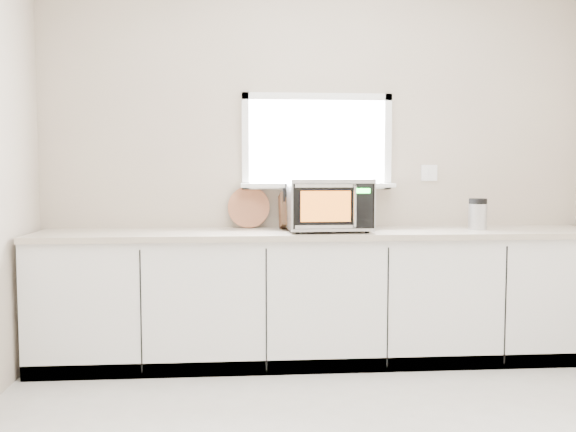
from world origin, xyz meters
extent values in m
cube|color=#C1B199|center=(0.00, 2.00, 1.35)|extent=(4.00, 0.02, 2.70)
cube|color=white|center=(0.00, 1.99, 1.55)|extent=(1.00, 0.02, 0.60)
cube|color=white|center=(0.00, 1.92, 1.23)|extent=(1.12, 0.16, 0.03)
cube|color=white|center=(0.00, 1.97, 1.88)|extent=(1.10, 0.04, 0.05)
cube|color=white|center=(0.00, 1.97, 1.23)|extent=(1.10, 0.04, 0.05)
cube|color=white|center=(-0.53, 1.97, 1.55)|extent=(0.05, 0.04, 0.70)
cube|color=white|center=(0.53, 1.97, 1.55)|extent=(0.05, 0.04, 0.70)
cube|color=white|center=(0.85, 1.99, 1.32)|extent=(0.12, 0.01, 0.12)
cube|color=white|center=(0.00, 1.70, 0.44)|extent=(3.92, 0.60, 0.88)
cube|color=beige|center=(0.00, 1.69, 0.90)|extent=(3.92, 0.64, 0.04)
cylinder|color=black|center=(-0.19, 1.48, 0.93)|extent=(0.03, 0.03, 0.02)
cylinder|color=black|center=(-0.20, 1.82, 0.93)|extent=(0.03, 0.03, 0.02)
cylinder|color=black|center=(0.28, 1.50, 0.93)|extent=(0.03, 0.03, 0.02)
cylinder|color=black|center=(0.27, 1.83, 0.93)|extent=(0.03, 0.03, 0.02)
cube|color=silver|center=(0.04, 1.66, 1.10)|extent=(0.57, 0.44, 0.34)
cube|color=black|center=(0.05, 1.44, 1.10)|extent=(0.54, 0.03, 0.29)
cube|color=orange|center=(-0.01, 1.43, 1.10)|extent=(0.33, 0.01, 0.20)
cylinder|color=silver|center=(0.18, 1.42, 1.10)|extent=(0.02, 0.02, 0.26)
cube|color=black|center=(0.24, 1.44, 1.10)|extent=(0.13, 0.01, 0.29)
cube|color=#19FF33|center=(0.24, 1.44, 1.20)|extent=(0.09, 0.01, 0.03)
cube|color=silver|center=(0.04, 1.66, 1.28)|extent=(0.57, 0.44, 0.01)
cube|color=#442818|center=(-0.23, 1.81, 1.06)|extent=(0.12, 0.23, 0.27)
cube|color=black|center=(-0.26, 1.76, 1.17)|extent=(0.02, 0.05, 0.10)
cube|color=black|center=(-0.23, 1.76, 1.18)|extent=(0.02, 0.05, 0.10)
cube|color=black|center=(-0.20, 1.76, 1.16)|extent=(0.02, 0.05, 0.10)
cube|color=black|center=(-0.24, 1.76, 1.20)|extent=(0.02, 0.05, 0.10)
cube|color=black|center=(-0.21, 1.76, 1.20)|extent=(0.02, 0.05, 0.10)
cylinder|color=#98593B|center=(-0.50, 1.94, 1.07)|extent=(0.30, 0.07, 0.30)
cylinder|color=silver|center=(1.11, 1.70, 1.01)|extent=(0.16, 0.16, 0.18)
cylinder|color=black|center=(1.11, 1.70, 1.12)|extent=(0.15, 0.15, 0.04)
camera|label=1|loc=(-0.56, -2.49, 1.33)|focal=38.00mm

